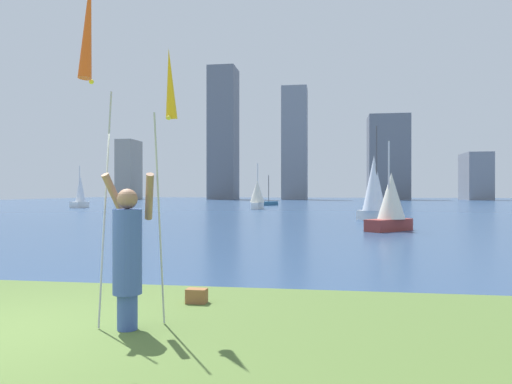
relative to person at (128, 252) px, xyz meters
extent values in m
cube|color=navy|center=(-1.45, 61.21, -1.03)|extent=(120.00, 116.82, 0.12)
cube|color=#263316|center=(-1.45, 2.80, -0.99)|extent=(120.00, 0.70, 0.02)
cylinder|color=#3F59A5|center=(0.00, -0.01, -0.75)|extent=(0.25, 0.25, 0.45)
cylinder|color=#3F59A5|center=(0.00, -0.01, 0.01)|extent=(0.36, 0.36, 1.07)
sphere|color=#936B51|center=(0.00, -0.01, 0.67)|extent=(0.26, 0.26, 0.26)
cylinder|color=#936B51|center=(-0.23, 0.14, 0.70)|extent=(0.26, 0.41, 0.61)
cylinder|color=#936B51|center=(0.23, 0.14, 0.70)|extent=(0.26, 0.41, 0.61)
cylinder|color=#B2B2B7|center=(-0.37, 0.14, 0.57)|extent=(0.02, 0.38, 3.06)
cone|color=#F25919|center=(-0.37, -0.31, 2.81)|extent=(0.16, 0.32, 1.41)
sphere|color=yellow|center=(-0.37, -0.23, 2.11)|extent=(0.06, 0.06, 0.06)
cylinder|color=#B2B2B7|center=(0.37, 0.14, 0.39)|extent=(0.02, 0.38, 2.71)
cone|color=yellow|center=(0.37, 0.55, 2.23)|extent=(0.16, 0.28, 0.96)
sphere|color=yellow|center=(0.37, 0.49, 1.76)|extent=(0.06, 0.06, 0.06)
cube|color=brown|center=(0.47, 1.51, -0.86)|extent=(0.32, 0.20, 0.22)
cube|color=maroon|center=(5.04, 15.86, -0.71)|extent=(2.23, 2.35, 0.52)
cylinder|color=silver|center=(5.04, 15.86, 1.25)|extent=(0.07, 0.07, 3.40)
cone|color=silver|center=(5.17, 16.00, 0.56)|extent=(1.69, 1.69, 2.02)
cube|color=#2D6084|center=(-4.79, 51.43, -0.73)|extent=(2.09, 2.67, 0.48)
cylinder|color=#47474C|center=(-4.79, 51.43, 1.09)|extent=(0.08, 0.08, 3.16)
cube|color=white|center=(-22.96, 40.31, -0.66)|extent=(1.22, 2.05, 0.62)
cylinder|color=silver|center=(-22.96, 40.31, 1.51)|extent=(0.06, 0.06, 3.71)
cone|color=white|center=(-22.94, 40.45, 0.99)|extent=(1.09, 1.09, 2.68)
cube|color=white|center=(-4.40, 40.03, -0.65)|extent=(0.83, 2.81, 0.64)
cylinder|color=silver|center=(-4.40, 40.03, 1.55)|extent=(0.08, 0.08, 3.77)
cone|color=silver|center=(-4.42, 39.82, 0.74)|extent=(1.48, 1.48, 2.16)
cube|color=white|center=(5.18, 22.99, -0.68)|extent=(2.22, 2.40, 0.58)
cylinder|color=#47474C|center=(5.18, 22.99, 2.08)|extent=(0.08, 0.08, 4.93)
cone|color=white|center=(5.05, 23.14, 1.23)|extent=(1.88, 1.88, 3.23)
cube|color=gray|center=(-39.26, 89.84, 5.20)|extent=(3.52, 6.24, 12.34)
cube|color=slate|center=(-19.54, 92.32, 12.70)|extent=(5.54, 6.52, 27.33)
cube|color=gray|center=(-4.64, 91.75, 10.37)|extent=(5.03, 4.96, 22.68)
cube|color=slate|center=(13.84, 92.68, 7.35)|extent=(7.81, 7.09, 16.64)
cube|color=gray|center=(30.27, 92.52, 3.55)|extent=(4.50, 7.97, 9.03)
camera|label=1|loc=(2.52, -5.74, 0.77)|focal=33.79mm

